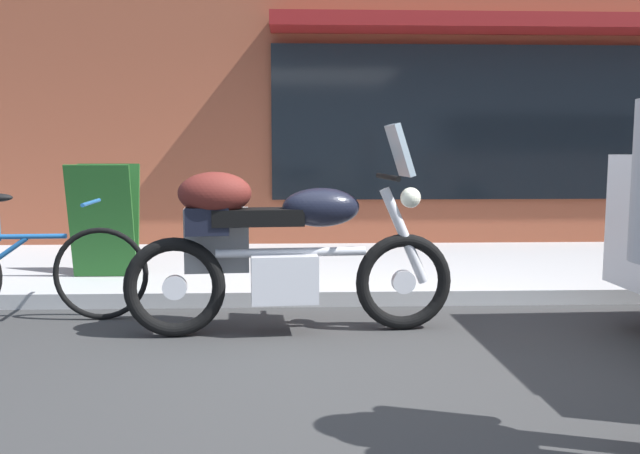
{
  "coord_description": "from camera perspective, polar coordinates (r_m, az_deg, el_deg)",
  "views": [
    {
      "loc": [
        -0.43,
        -3.81,
        1.24
      ],
      "look_at": [
        -0.25,
        0.8,
        0.7
      ],
      "focal_mm": 37.39,
      "sensor_mm": 36.0,
      "label": 1
    }
  ],
  "objects": [
    {
      "name": "ground_plane",
      "position": [
        4.03,
        4.11,
        -11.24
      ],
      "size": [
        80.0,
        80.0,
        0.0
      ],
      "primitive_type": "plane",
      "color": "#313131"
    },
    {
      "name": "sandwich_board_sign",
      "position": [
        6.16,
        -17.96,
        0.56
      ],
      "size": [
        0.55,
        0.42,
        0.99
      ],
      "color": "#1E511E",
      "rests_on": "sidewalk_curb"
    },
    {
      "name": "parked_bicycle",
      "position": [
        5.24,
        -23.82,
        -3.43
      ],
      "size": [
        1.71,
        0.48,
        0.93
      ],
      "color": "black",
      "rests_on": "ground_plane"
    },
    {
      "name": "touring_motorcycle",
      "position": [
        4.48,
        -4.12,
        -1.41
      ],
      "size": [
        2.21,
        0.62,
        1.41
      ],
      "color": "black",
      "rests_on": "ground_plane"
    }
  ]
}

